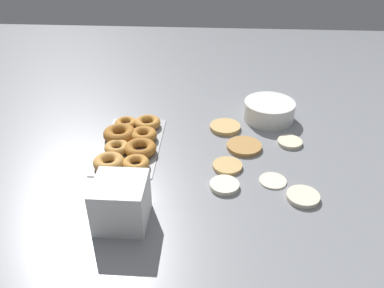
{
  "coord_description": "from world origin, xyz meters",
  "views": [
    {
      "loc": [
        1.1,
        -0.02,
        0.76
      ],
      "look_at": [
        -0.04,
        -0.09,
        0.04
      ],
      "focal_mm": 38.0,
      "sensor_mm": 36.0,
      "label": 1
    }
  ],
  "objects": [
    {
      "name": "batter_bowl",
      "position": [
        -0.31,
        0.19,
        0.04
      ],
      "size": [
        0.19,
        0.19,
        0.07
      ],
      "color": "white",
      "rests_on": "ground_plane"
    },
    {
      "name": "donut_tray",
      "position": [
        -0.07,
        -0.31,
        0.02
      ],
      "size": [
        0.37,
        0.2,
        0.04
      ],
      "color": "#93969B",
      "rests_on": "ground_plane"
    },
    {
      "name": "ground_plane",
      "position": [
        0.0,
        0.0,
        0.0
      ],
      "size": [
        3.0,
        3.0,
        0.0
      ],
      "primitive_type": "plane",
      "color": "gray"
    },
    {
      "name": "pancake_2",
      "position": [
        -0.09,
        0.09,
        0.01
      ],
      "size": [
        0.12,
        0.12,
        0.01
      ],
      "primitive_type": "cylinder",
      "color": "#B27F42",
      "rests_on": "ground_plane"
    },
    {
      "name": "container_stack",
      "position": [
        0.29,
        -0.26,
        0.06
      ],
      "size": [
        0.14,
        0.14,
        0.13
      ],
      "color": "white",
      "rests_on": "ground_plane"
    },
    {
      "name": "pancake_4",
      "position": [
        0.13,
        0.02,
        0.01
      ],
      "size": [
        0.09,
        0.09,
        0.01
      ],
      "primitive_type": "cylinder",
      "color": "silver",
      "rests_on": "ground_plane"
    },
    {
      "name": "pancake_1",
      "position": [
        0.1,
        0.17,
        0.0
      ],
      "size": [
        0.08,
        0.08,
        0.01
      ],
      "primitive_type": "cylinder",
      "color": "silver",
      "rests_on": "ground_plane"
    },
    {
      "name": "pancake_3",
      "position": [
        -0.13,
        0.25,
        0.01
      ],
      "size": [
        0.09,
        0.09,
        0.01
      ],
      "primitive_type": "cylinder",
      "color": "beige",
      "rests_on": "ground_plane"
    },
    {
      "name": "pancake_6",
      "position": [
        0.03,
        0.03,
        0.01
      ],
      "size": [
        0.1,
        0.1,
        0.01
      ],
      "primitive_type": "cylinder",
      "color": "tan",
      "rests_on": "ground_plane"
    },
    {
      "name": "pancake_0",
      "position": [
        -0.22,
        0.02,
        0.01
      ],
      "size": [
        0.11,
        0.11,
        0.01
      ],
      "primitive_type": "cylinder",
      "color": "tan",
      "rests_on": "ground_plane"
    },
    {
      "name": "pancake_5",
      "position": [
        0.17,
        0.24,
        0.01
      ],
      "size": [
        0.1,
        0.1,
        0.01
      ],
      "primitive_type": "cylinder",
      "color": "beige",
      "rests_on": "ground_plane"
    }
  ]
}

